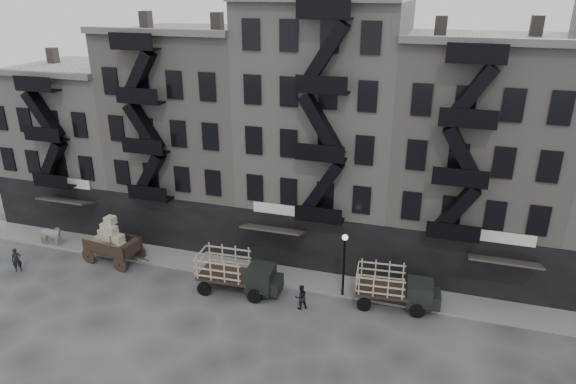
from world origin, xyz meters
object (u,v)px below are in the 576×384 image
(horse, at_px, (50,236))
(stake_truck_west, at_px, (237,270))
(pedestrian_west, at_px, (17,260))
(wagon, at_px, (110,237))
(stake_truck_east, at_px, (395,285))
(pedestrian_mid, at_px, (301,297))

(horse, relative_size, stake_truck_west, 0.40)
(pedestrian_west, bearing_deg, wagon, -14.78)
(stake_truck_west, height_order, stake_truck_east, stake_truck_west)
(wagon, xyz_separation_m, pedestrian_west, (-5.26, -3.07, -1.03))
(wagon, xyz_separation_m, pedestrian_mid, (14.07, -1.59, -1.07))
(horse, relative_size, pedestrian_west, 1.29)
(wagon, bearing_deg, stake_truck_west, 1.91)
(wagon, relative_size, pedestrian_west, 2.46)
(stake_truck_west, distance_m, pedestrian_west, 15.18)
(pedestrian_mid, bearing_deg, stake_truck_east, 167.38)
(stake_truck_west, bearing_deg, wagon, 171.94)
(horse, distance_m, pedestrian_mid, 19.63)
(stake_truck_east, bearing_deg, stake_truck_west, -176.97)
(horse, bearing_deg, wagon, -98.06)
(horse, distance_m, stake_truck_west, 15.29)
(stake_truck_east, height_order, pedestrian_west, stake_truck_east)
(horse, xyz_separation_m, stake_truck_east, (24.78, 0.01, 0.49))
(horse, bearing_deg, stake_truck_west, -99.28)
(stake_truck_west, relative_size, pedestrian_mid, 3.38)
(horse, xyz_separation_m, wagon, (5.47, -0.34, 0.95))
(stake_truck_east, bearing_deg, pedestrian_west, -176.74)
(horse, height_order, stake_truck_east, stake_truck_east)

